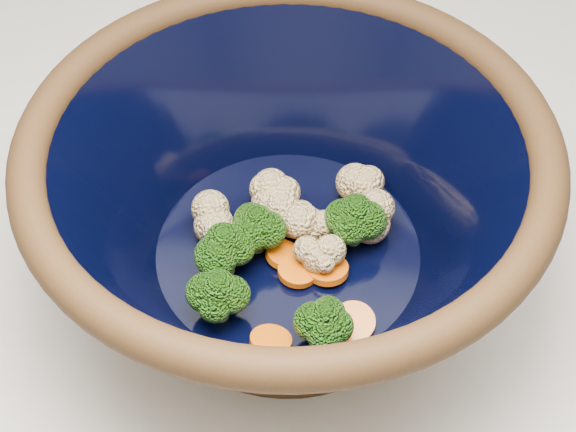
% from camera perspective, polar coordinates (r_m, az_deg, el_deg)
% --- Properties ---
extents(counter, '(1.20, 1.20, 0.90)m').
position_cam_1_polar(counter, '(1.12, 3.17, -13.29)').
color(counter, white).
rests_on(counter, ground).
extents(mixing_bowl, '(0.47, 0.47, 0.17)m').
position_cam_1_polar(mixing_bowl, '(0.60, 0.00, 1.00)').
color(mixing_bowl, black).
rests_on(mixing_bowl, counter).
extents(vegetable_pile, '(0.16, 0.19, 0.05)m').
position_cam_1_polar(vegetable_pile, '(0.62, 0.13, -1.63)').
color(vegetable_pile, '#608442').
rests_on(vegetable_pile, mixing_bowl).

